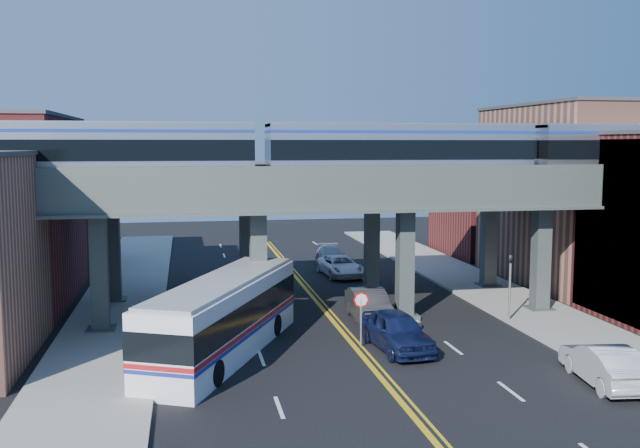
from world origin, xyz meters
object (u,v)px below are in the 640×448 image
Objects in this scene: car_lane_b at (369,306)px; car_parked_curb at (604,364)px; transit_train at (400,151)px; transit_bus at (224,318)px; traffic_signal at (510,280)px; stop_sign at (361,310)px; car_lane_c at (340,266)px; car_lane_d at (331,256)px; car_lane_a at (397,331)px.

car_lane_b reaches higher than car_parked_curb.
transit_train is 8.54× the size of car_lane_b.
car_parked_curb is at bearing -90.34° from transit_bus.
car_parked_curb is (-0.70, -9.89, -1.48)m from traffic_signal.
transit_bus reaches higher than stop_sign.
car_lane_c is (-0.38, 12.90, -8.41)m from transit_train.
transit_bus is 24.59m from car_lane_d.
car_lane_c is at bearing -71.12° from car_parked_curb.
car_lane_b reaches higher than car_lane_d.
car_lane_c is 1.03× the size of car_lane_d.
car_lane_d is (3.20, 22.60, -1.02)m from stop_sign.
car_lane_a is (-1.82, -5.78, -8.23)m from transit_train.
car_parked_curb is at bearing -82.83° from car_lane_c.
stop_sign is at bearing -64.95° from transit_bus.
car_lane_d is (0.25, 4.71, 0.01)m from car_lane_c.
traffic_signal reaches higher than car_lane_a.
car_lane_c is (1.32, 13.24, -0.12)m from car_lane_b.
stop_sign is at bearing -107.26° from car_lane_b.
traffic_signal is 0.32× the size of transit_bus.
car_lane_b is at bearing 70.79° from stop_sign.
car_lane_a reaches higher than car_lane_b.
transit_bus reaches higher than car_lane_a.
car_lane_a is at bearing -152.94° from traffic_signal.
car_lane_c is at bearing 80.17° from car_lane_a.
traffic_signal reaches higher than car_parked_curb.
car_lane_a is (-7.40, -3.78, -1.40)m from traffic_signal.
transit_train is at bearing 13.41° from car_lane_b.
transit_train is 10.22m from car_lane_a.
car_lane_a is at bearing -27.51° from stop_sign.
car_lane_a is (1.50, -0.78, -0.85)m from stop_sign.
transit_train reaches higher than car_lane_c.
transit_train is at bearing 56.41° from stop_sign.
car_lane_b is (-7.28, 1.66, -1.45)m from traffic_signal.
car_lane_d is (1.70, 23.39, -0.17)m from car_lane_a.
transit_bus reaches higher than car_lane_b.
stop_sign is 0.51× the size of car_lane_b.
car_lane_d is 1.02× the size of car_parked_curb.
car_parked_curb is (14.59, -6.87, -0.88)m from transit_bus.
traffic_signal is 10.02m from car_parked_curb.
car_parked_curb is (6.70, -6.11, -0.09)m from car_lane_a.
stop_sign reaches higher than car_lane_a.
transit_train is 15.31m from car_parked_curb.
car_lane_a is at bearing -107.49° from transit_train.
car_lane_d is at bearing 86.94° from car_lane_b.
car_parked_curb is at bearing -47.75° from car_lane_a.
traffic_signal is at bearing -19.72° from transit_train.
transit_train is 8.87× the size of car_parked_curb.
car_lane_b reaches higher than car_lane_c.
traffic_signal is 0.79× the size of car_lane_b.
car_lane_c is (1.44, 18.68, -0.18)m from car_lane_a.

